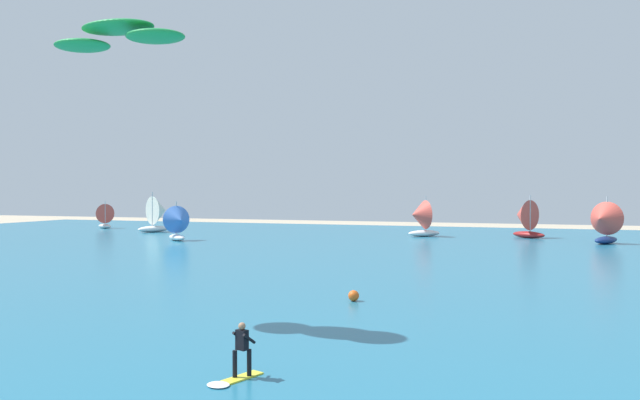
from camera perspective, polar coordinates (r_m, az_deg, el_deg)
The scene contains 10 objects.
ocean at distance 52.50m, azimuth 12.74°, elevation -5.33°, with size 160.00×90.00×0.10m, color #236B89.
kitesurfer at distance 18.94m, azimuth -7.67°, elevation -14.44°, with size 1.18×2.03×1.67m.
kite at distance 27.92m, azimuth -18.25°, elevation 14.27°, with size 6.59×2.61×0.98m.
sailboat_anchored_offshore at distance 86.13m, azimuth -14.78°, elevation -1.23°, with size 4.34×4.88×5.44m.
sailboat_heeled_over at distance 77.05m, azimuth 18.41°, elevation -1.62°, with size 4.54×4.23×5.05m.
sailboat_mid_left at distance 70.86m, azimuth 24.81°, elevation -1.89°, with size 4.03×4.49×4.99m.
sailboat_mid_right at distance 75.83m, azimuth 9.24°, elevation -1.65°, with size 4.47×4.21×4.97m.
sailboat_far_right at distance 70.36m, azimuth -13.00°, elevation -2.08°, with size 3.93×3.77×4.38m.
sailboat_near_shore at distance 97.38m, azimuth -19.46°, elevation -1.37°, with size 3.65×3.25×4.08m.
marker_buoy at distance 31.51m, azimuth 3.14°, elevation -8.85°, with size 0.56×0.56×0.56m, color #E55919.
Camera 1 is at (5.57, -0.72, 5.70)m, focal length 34.51 mm.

